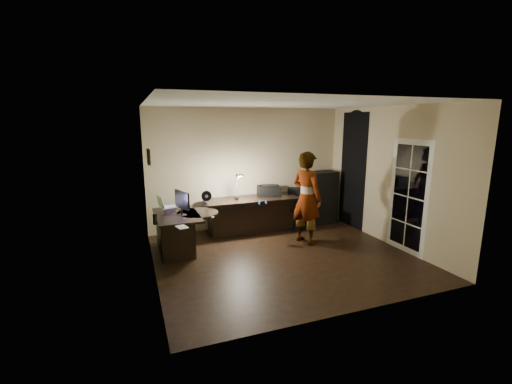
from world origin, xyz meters
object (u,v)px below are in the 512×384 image
object	(u,v)px
monitor	(181,207)
person	(307,198)
desk_left	(178,233)
cabinet	(319,198)
office_chair	(296,209)
desk_right	(252,215)

from	to	relation	value
monitor	person	bearing A→B (deg)	-26.75
desk_left	person	size ratio (longest dim) A/B	0.68
cabinet	monitor	world-z (taller)	cabinet
desk_left	cabinet	xyz separation A→B (m)	(3.42, 0.70, 0.26)
office_chair	cabinet	bearing A→B (deg)	36.25
desk_right	cabinet	distance (m)	1.75
cabinet	office_chair	xyz separation A→B (m)	(-0.69, -0.19, -0.16)
desk_right	office_chair	xyz separation A→B (m)	(1.04, -0.10, 0.07)
monitor	office_chair	world-z (taller)	monitor
desk_right	office_chair	bearing A→B (deg)	-5.35
monitor	desk_left	bearing A→B (deg)	117.60
desk_left	cabinet	distance (m)	3.50
cabinet	monitor	xyz separation A→B (m)	(-3.34, -0.77, 0.26)
desk_left	person	bearing A→B (deg)	-9.99
desk_right	cabinet	bearing A→B (deg)	3.14
desk_left	monitor	size ratio (longest dim) A/B	2.51
desk_right	monitor	bearing A→B (deg)	-157.22
desk_left	cabinet	bearing A→B (deg)	10.63
monitor	office_chair	size ratio (longest dim) A/B	0.55
desk_right	person	bearing A→B (deg)	-51.48
office_chair	desk_right	bearing A→B (deg)	-164.69
desk_left	cabinet	size ratio (longest dim) A/B	1.01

